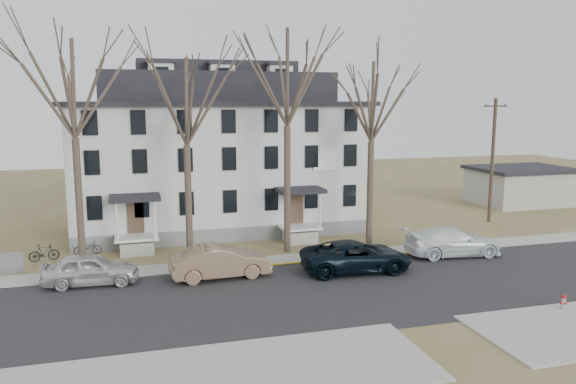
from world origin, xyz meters
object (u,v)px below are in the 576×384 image
object	(u,v)px
tree_mid_left	(185,95)
tree_center	(287,70)
bicycle_left	(87,248)
tree_far_left	(72,81)
boarding_house	(218,155)
car_tan	(220,262)
car_white	(453,242)
car_silver	(91,270)
bicycle_right	(44,253)
tree_mid_right	(372,96)
fire_hydrant	(563,302)
car_navy	(356,257)
utility_pole_far	(492,159)

from	to	relation	value
tree_mid_left	tree_center	bearing A→B (deg)	0.00
tree_center	bicycle_left	distance (m)	16.19
tree_far_left	bicycle_left	bearing A→B (deg)	87.99
boarding_house	car_tan	xyz separation A→B (m)	(-1.84, -12.26, -4.51)
car_white	tree_far_left	bearing A→B (deg)	85.68
car_silver	car_white	bearing A→B (deg)	-87.48
bicycle_left	bicycle_right	bearing A→B (deg)	103.30
car_tan	boarding_house	bearing A→B (deg)	-11.84
tree_center	tree_far_left	bearing A→B (deg)	180.00
tree_far_left	car_white	world-z (taller)	tree_far_left
car_tan	tree_mid_right	bearing A→B (deg)	-71.65
car_tan	car_white	bearing A→B (deg)	-91.40
boarding_house	tree_mid_left	world-z (taller)	tree_mid_left
tree_mid_right	fire_hydrant	world-z (taller)	tree_mid_right
bicycle_right	tree_mid_right	bearing A→B (deg)	-106.78
fire_hydrant	tree_center	bearing A→B (deg)	125.40
boarding_house	fire_hydrant	world-z (taller)	boarding_house
bicycle_left	bicycle_right	distance (m)	2.47
tree_far_left	bicycle_right	bearing A→B (deg)	141.66
tree_far_left	tree_mid_right	bearing A→B (deg)	0.00
car_navy	car_tan	bearing A→B (deg)	86.99
boarding_house	fire_hydrant	size ratio (longest dim) A/B	27.18
tree_center	bicycle_right	world-z (taller)	tree_center
tree_mid_left	bicycle_right	size ratio (longest dim) A/B	7.58
utility_pole_far	bicycle_right	world-z (taller)	utility_pole_far
bicycle_left	bicycle_right	xyz separation A→B (m)	(-2.34, -0.80, 0.08)
tree_far_left	utility_pole_far	bearing A→B (deg)	8.10
utility_pole_far	car_navy	world-z (taller)	utility_pole_far
boarding_house	tree_mid_left	distance (m)	9.66
tree_far_left	car_silver	world-z (taller)	tree_far_left
car_tan	bicycle_left	distance (m)	9.74
boarding_house	utility_pole_far	world-z (taller)	boarding_house
car_silver	bicycle_right	world-z (taller)	car_silver
bicycle_left	fire_hydrant	distance (m)	26.18
bicycle_left	tree_mid_right	bearing A→B (deg)	-104.02
tree_mid_left	utility_pole_far	bearing A→B (deg)	10.13
bicycle_right	bicycle_left	bearing A→B (deg)	-82.74
tree_mid_right	tree_center	bearing A→B (deg)	180.00
car_tan	tree_center	bearing A→B (deg)	-52.99
bicycle_right	fire_hydrant	size ratio (longest dim) A/B	2.20
car_silver	bicycle_left	world-z (taller)	car_silver
boarding_house	utility_pole_far	bearing A→B (deg)	-10.92
boarding_house	bicycle_left	distance (m)	11.62
car_tan	bicycle_right	xyz separation A→B (m)	(-9.41, 5.88, -0.36)
bicycle_right	fire_hydrant	xyz separation A→B (m)	(23.44, -14.71, -0.12)
car_silver	car_navy	world-z (taller)	car_navy
tree_mid_left	car_white	xyz separation A→B (m)	(15.36, -3.63, -8.76)
tree_far_left	fire_hydrant	xyz separation A→B (m)	(21.19, -12.93, -9.96)
boarding_house	tree_center	distance (m)	10.39
car_silver	car_white	distance (m)	20.72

